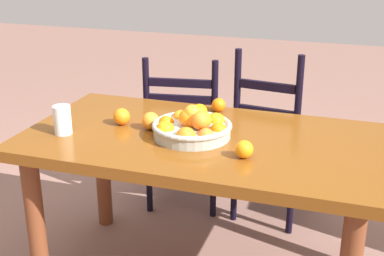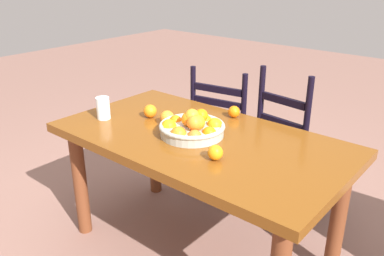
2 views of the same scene
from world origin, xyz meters
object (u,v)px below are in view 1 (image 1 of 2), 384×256
chair_by_cabinet (185,134)px  orange_loose_2 (244,149)px  dining_table (201,158)px  orange_loose_1 (219,105)px  chair_near_window (271,144)px  fruit_bowl (193,126)px  orange_loose_3 (151,121)px  drinking_glass (62,120)px  orange_loose_0 (122,117)px

chair_by_cabinet → orange_loose_2: 1.07m
dining_table → chair_by_cabinet: 0.78m
dining_table → orange_loose_2: orange_loose_2 is taller
orange_loose_1 → chair_near_window: bearing=58.2°
fruit_bowl → orange_loose_3: 0.21m
chair_near_window → orange_loose_3: chair_near_window is taller
chair_by_cabinet → drinking_glass: (-0.27, -0.86, 0.35)m
chair_by_cabinet → drinking_glass: bearing=63.5°
fruit_bowl → drinking_glass: 0.57m
dining_table → orange_loose_3: bearing=178.2°
orange_loose_1 → drinking_glass: (-0.57, -0.50, 0.03)m
orange_loose_0 → orange_loose_2: 0.65m
drinking_glass → orange_loose_1: bearing=41.5°
fruit_bowl → chair_near_window: bearing=72.0°
chair_by_cabinet → orange_loose_0: (-0.07, -0.67, 0.33)m
chair_near_window → orange_loose_0: (-0.59, -0.66, 0.32)m
orange_loose_3 → drinking_glass: bearing=-153.5°
drinking_glass → dining_table: bearing=15.6°
chair_near_window → orange_loose_1: chair_near_window is taller
chair_by_cabinet → orange_loose_3: (0.08, -0.68, 0.33)m
chair_near_window → orange_loose_1: (-0.21, -0.34, 0.31)m
dining_table → orange_loose_2: bearing=-36.5°
chair_by_cabinet → orange_loose_1: size_ratio=13.50×
chair_by_cabinet → orange_loose_0: bearing=74.5°
fruit_bowl → orange_loose_2: (0.26, -0.15, -0.01)m
chair_by_cabinet → orange_loose_1: bearing=121.1°
orange_loose_2 → orange_loose_3: (-0.47, 0.18, 0.00)m
fruit_bowl → orange_loose_1: size_ratio=5.02×
chair_by_cabinet → dining_table: bearing=105.4°
orange_loose_0 → drinking_glass: bearing=-136.0°
chair_by_cabinet → orange_loose_2: size_ratio=12.98×
chair_by_cabinet → drinking_glass: chair_by_cabinet is taller
chair_by_cabinet → fruit_bowl: (0.28, -0.71, 0.34)m
orange_loose_2 → drinking_glass: drinking_glass is taller
orange_loose_1 → drinking_glass: 0.76m
orange_loose_3 → drinking_glass: (-0.34, -0.17, 0.02)m
dining_table → orange_loose_1: bearing=92.9°
dining_table → fruit_bowl: (-0.03, -0.02, 0.15)m
orange_loose_0 → orange_loose_3: orange_loose_3 is taller
orange_loose_0 → orange_loose_2: bearing=-17.3°
dining_table → drinking_glass: bearing=-164.4°
orange_loose_0 → orange_loose_2: size_ratio=1.08×
orange_loose_1 → orange_loose_2: 0.56m
fruit_bowl → orange_loose_3: fruit_bowl is taller
orange_loose_1 → drinking_glass: bearing=-138.5°
chair_by_cabinet → fruit_bowl: size_ratio=2.69×
chair_near_window → chair_by_cabinet: (-0.51, 0.01, -0.01)m
orange_loose_1 → orange_loose_2: orange_loose_2 is taller
orange_loose_2 → orange_loose_1: bearing=115.9°
chair_near_window → drinking_glass: chair_near_window is taller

